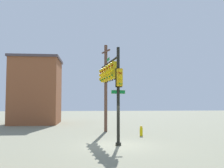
% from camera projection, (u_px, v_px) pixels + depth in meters
% --- Properties ---
extents(ground_plane, '(120.00, 120.00, 0.00)m').
position_uv_depth(ground_plane, '(118.00, 146.00, 16.11)').
color(ground_plane, gray).
extents(signal_pole_assembly, '(6.18, 1.49, 6.31)m').
position_uv_depth(signal_pole_assembly, '(111.00, 76.00, 18.48)').
color(signal_pole_assembly, black).
rests_on(signal_pole_assembly, ground_plane).
extents(utility_pole, '(1.74, 0.69, 8.10)m').
position_uv_depth(utility_pole, '(106.00, 87.00, 23.80)').
color(utility_pole, brown).
rests_on(utility_pole, ground_plane).
extents(fire_hydrant, '(0.33, 0.24, 0.83)m').
position_uv_depth(fire_hydrant, '(141.00, 131.00, 20.55)').
color(fire_hydrant, '#D9BE0B').
rests_on(fire_hydrant, ground_plane).
extents(brick_building, '(6.31, 5.98, 8.34)m').
position_uv_depth(brick_building, '(36.00, 91.00, 32.41)').
color(brick_building, brown).
rests_on(brick_building, ground_plane).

